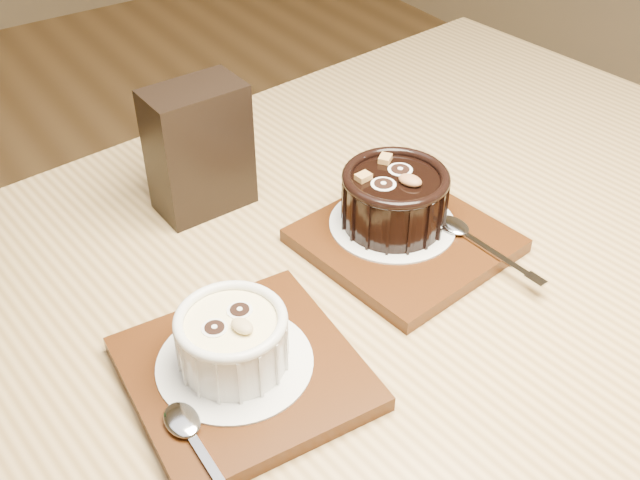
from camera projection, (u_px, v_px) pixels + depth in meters
The scene contains 10 objects.
table at pixel (357, 367), 0.75m from camera, with size 1.27×0.92×0.75m.
tray_left at pixel (244, 373), 0.62m from camera, with size 0.18×0.18×0.01m, color #45210B.
doily_left at pixel (235, 363), 0.62m from camera, with size 0.13×0.13×0.00m, color white.
ramekin_white at pixel (232, 338), 0.60m from camera, with size 0.09×0.09×0.05m.
spoon_left at pixel (202, 452), 0.54m from camera, with size 0.03×0.13×0.01m, color #B8BBC1, non-canonical shape.
tray_right at pixel (405, 241), 0.76m from camera, with size 0.18×0.18×0.01m, color #45210B.
doily_right at pixel (392, 224), 0.77m from camera, with size 0.13×0.13×0.00m, color white.
ramekin_dark at pixel (395, 196), 0.75m from camera, with size 0.11×0.11×0.06m.
spoon_right at pixel (479, 242), 0.74m from camera, with size 0.03×0.13×0.01m, color #B8BBC1, non-canonical shape.
condiment_stand at pixel (199, 149), 0.78m from camera, with size 0.10×0.06×0.14m, color black.
Camera 1 is at (-0.16, -0.70, 1.23)m, focal length 42.00 mm.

